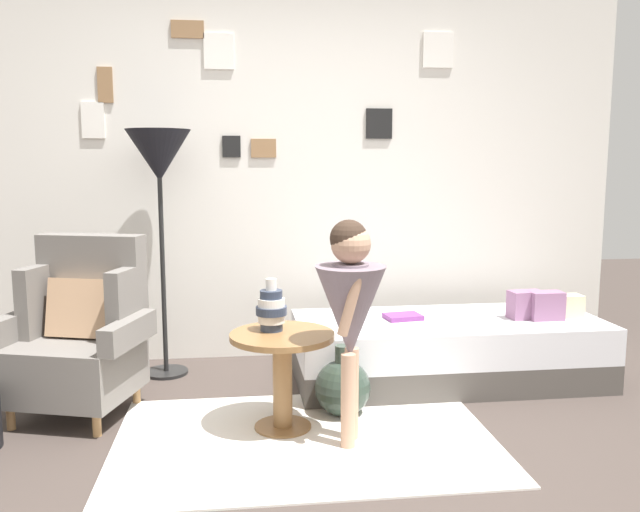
% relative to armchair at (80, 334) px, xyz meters
% --- Properties ---
extents(ground_plane, '(12.00, 12.00, 0.00)m').
position_rel_armchair_xyz_m(ground_plane, '(1.17, -0.96, -0.44)').
color(ground_plane, '#423833').
extents(gallery_wall, '(4.80, 0.12, 2.60)m').
position_rel_armchair_xyz_m(gallery_wall, '(1.17, 0.98, 0.86)').
color(gallery_wall, silver).
rests_on(gallery_wall, ground).
extents(rug, '(1.87, 1.24, 0.01)m').
position_rel_armchair_xyz_m(rug, '(1.18, -0.53, -0.43)').
color(rug, silver).
rests_on(rug, ground).
extents(armchair, '(0.86, 0.74, 0.97)m').
position_rel_armchair_xyz_m(armchair, '(0.00, 0.00, 0.00)').
color(armchair, tan).
rests_on(armchair, ground).
extents(daybed, '(1.91, 0.81, 0.40)m').
position_rel_armchair_xyz_m(daybed, '(2.16, 0.25, -0.24)').
color(daybed, '#4C4742').
rests_on(daybed, ground).
extents(pillow_head, '(0.16, 0.12, 0.14)m').
position_rel_armchair_xyz_m(pillow_head, '(2.93, 0.21, 0.03)').
color(pillow_head, beige).
rests_on(pillow_head, daybed).
extents(pillow_mid, '(0.21, 0.12, 0.18)m').
position_rel_armchair_xyz_m(pillow_mid, '(2.76, 0.16, 0.05)').
color(pillow_mid, gray).
rests_on(pillow_mid, daybed).
extents(pillow_back, '(0.22, 0.14, 0.17)m').
position_rel_armchair_xyz_m(pillow_back, '(2.65, 0.20, 0.05)').
color(pillow_back, gray).
rests_on(pillow_back, daybed).
extents(side_table, '(0.53, 0.53, 0.51)m').
position_rel_armchair_xyz_m(side_table, '(1.08, -0.38, -0.08)').
color(side_table, olive).
rests_on(side_table, ground).
extents(vase_striped, '(0.16, 0.16, 0.27)m').
position_rel_armchair_xyz_m(vase_striped, '(1.03, -0.32, 0.18)').
color(vase_striped, '#2D384C').
rests_on(vase_striped, side_table).
extents(floor_lamp, '(0.40, 0.40, 1.57)m').
position_rel_armchair_xyz_m(floor_lamp, '(0.38, 0.61, 0.92)').
color(floor_lamp, black).
rests_on(floor_lamp, ground).
extents(person_child, '(0.34, 0.34, 1.10)m').
position_rel_armchair_xyz_m(person_child, '(1.39, -0.60, 0.26)').
color(person_child, tan).
rests_on(person_child, ground).
extents(book_on_daybed, '(0.24, 0.19, 0.03)m').
position_rel_armchair_xyz_m(book_on_daybed, '(1.88, 0.28, -0.02)').
color(book_on_daybed, '#7D3782').
rests_on(book_on_daybed, daybed).
extents(demijohn_near, '(0.31, 0.31, 0.39)m').
position_rel_armchair_xyz_m(demijohn_near, '(1.42, -0.23, -0.28)').
color(demijohn_near, '#2D3D33').
rests_on(demijohn_near, ground).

